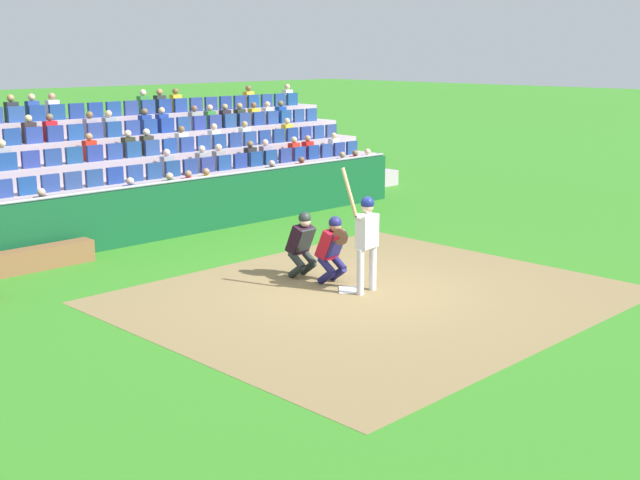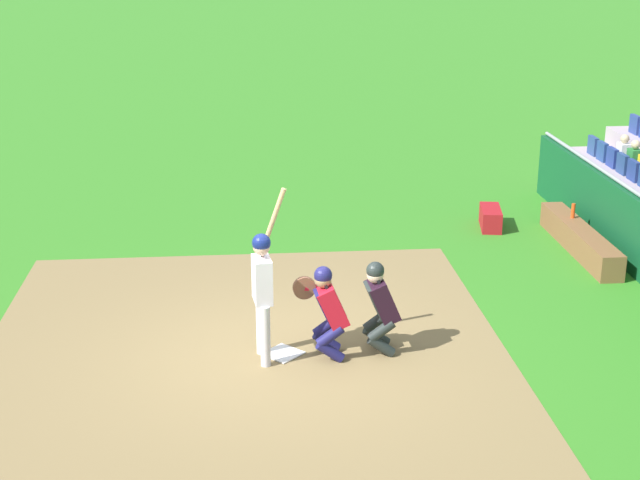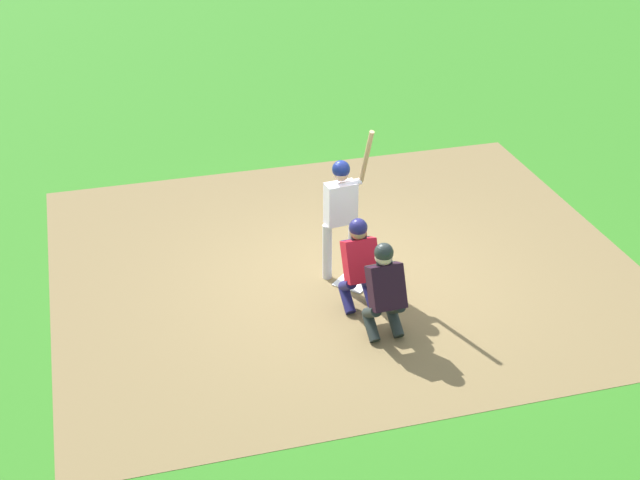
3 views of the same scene
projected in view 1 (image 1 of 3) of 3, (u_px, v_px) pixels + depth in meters
The scene contains 9 objects.
ground_plane at pixel (351, 291), 14.79m from camera, with size 160.00×160.00×0.00m, color #317920.
infield_dirt_patch at pixel (372, 296), 14.44m from camera, with size 8.09×7.00×0.01m, color olive.
home_plate_marker at pixel (351, 290), 14.79m from camera, with size 0.44×0.44×0.02m, color white.
batter_at_plate at pixel (366, 234), 14.45m from camera, with size 0.61×0.48×2.25m.
catcher_crouching at pixel (333, 246), 15.10m from camera, with size 0.48×0.73×1.29m.
home_plate_umpire at pixel (302, 241), 15.53m from camera, with size 0.48×0.48×1.29m.
dugout_wall at pixel (163, 211), 18.76m from camera, with size 15.10×0.24×1.32m.
dugout_bench at pixel (16, 262), 15.91m from camera, with size 3.15×0.40×0.44m, color brown.
bleacher_stand at pixel (72, 179), 21.59m from camera, with size 19.51×4.68×3.09m.
Camera 1 is at (10.36, 9.74, 4.21)m, focal length 46.28 mm.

